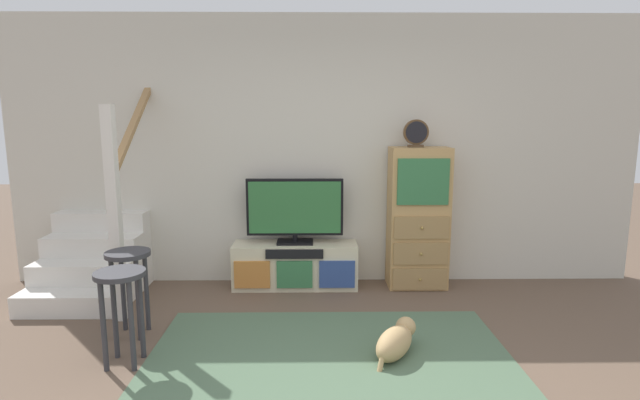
{
  "coord_description": "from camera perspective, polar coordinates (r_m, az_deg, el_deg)",
  "views": [
    {
      "loc": [
        -0.12,
        -2.56,
        1.69
      ],
      "look_at": [
        -0.06,
        1.77,
        0.96
      ],
      "focal_mm": 27.44,
      "sensor_mm": 36.0,
      "label": 1
    }
  ],
  "objects": [
    {
      "name": "back_wall",
      "position": [
        5.03,
        0.53,
        5.66
      ],
      "size": [
        6.4,
        0.12,
        2.7
      ],
      "primitive_type": "cube",
      "color": "beige",
      "rests_on": "ground_plane"
    },
    {
      "name": "area_rug",
      "position": [
        3.58,
        1.22,
        -18.54
      ],
      "size": [
        2.6,
        1.8,
        0.01
      ],
      "primitive_type": "cube",
      "color": "#4C664C",
      "rests_on": "ground_plane"
    },
    {
      "name": "media_console",
      "position": [
        4.97,
        -2.9,
        -7.61
      ],
      "size": [
        1.24,
        0.38,
        0.45
      ],
      "color": "beige",
      "rests_on": "ground_plane"
    },
    {
      "name": "television",
      "position": [
        4.86,
        -2.95,
        -1.09
      ],
      "size": [
        0.96,
        0.22,
        0.65
      ],
      "color": "black",
      "rests_on": "media_console"
    },
    {
      "name": "side_cabinet",
      "position": [
        4.97,
        11.36,
        -2.11
      ],
      "size": [
        0.58,
        0.38,
        1.41
      ],
      "color": "tan",
      "rests_on": "ground_plane"
    },
    {
      "name": "desk_clock",
      "position": [
        4.85,
        11.13,
        7.63
      ],
      "size": [
        0.24,
        0.08,
        0.27
      ],
      "color": "#4C3823",
      "rests_on": "side_cabinet"
    },
    {
      "name": "staircase",
      "position": [
        5.38,
        -24.1,
        -5.53
      ],
      "size": [
        1.0,
        1.36,
        2.2
      ],
      "color": "silver",
      "rests_on": "ground_plane"
    },
    {
      "name": "bar_stool_near",
      "position": [
        3.65,
        -22.18,
        -10.22
      ],
      "size": [
        0.34,
        0.34,
        0.67
      ],
      "color": "#333338",
      "rests_on": "ground_plane"
    },
    {
      "name": "bar_stool_far",
      "position": [
        4.1,
        -21.39,
        -7.92
      ],
      "size": [
        0.34,
        0.34,
        0.68
      ],
      "color": "#333338",
      "rests_on": "ground_plane"
    },
    {
      "name": "dog",
      "position": [
        3.68,
        8.84,
        -15.93
      ],
      "size": [
        0.41,
        0.49,
        0.23
      ],
      "color": "tan",
      "rests_on": "ground_plane"
    }
  ]
}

